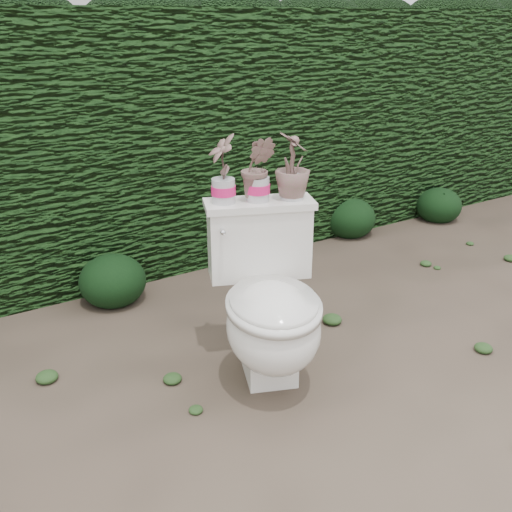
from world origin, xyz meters
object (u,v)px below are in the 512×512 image
toilet (269,307)px  potted_plant_center (258,171)px  potted_plant_right (293,168)px  potted_plant_left (223,171)px

toilet → potted_plant_center: potted_plant_center is taller
potted_plant_center → potted_plant_right: 0.16m
potted_plant_center → potted_plant_right: (0.15, -0.06, 0.01)m
potted_plant_left → potted_plant_center: 0.16m
toilet → potted_plant_left: bearing=124.2°
toilet → potted_plant_right: (0.23, 0.17, 0.57)m
potted_plant_center → potted_plant_right: potted_plant_right is taller
potted_plant_center → potted_plant_right: bearing=16.9°
potted_plant_left → toilet: bearing=23.0°
potted_plant_left → potted_plant_center: (0.15, -0.06, -0.01)m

